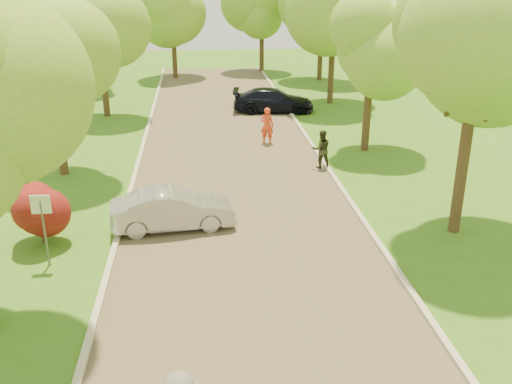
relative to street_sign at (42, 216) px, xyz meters
name	(u,v)px	position (x,y,z in m)	size (l,w,h in m)	color
ground	(265,335)	(5.80, -4.00, -1.56)	(100.00, 100.00, 0.00)	#3A6919
road	(239,204)	(5.80, 4.00, -1.56)	(8.00, 60.00, 0.01)	#4C4438
curb_left	(126,207)	(1.75, 4.00, -1.50)	(0.18, 60.00, 0.12)	#B2AD9E
curb_right	(348,198)	(9.85, 4.00, -1.50)	(0.18, 60.00, 0.12)	#B2AD9E
street_sign	(42,216)	(0.00, 0.00, 0.00)	(0.55, 0.06, 2.17)	#59595E
red_shrub	(40,210)	(-0.50, 1.50, -0.47)	(1.70, 1.70, 1.95)	#382619
tree_l_midb	(55,62)	(-1.01, 8.00, 3.02)	(4.30, 4.20, 6.62)	#382619
tree_l_far	(102,18)	(-0.59, 18.00, 3.90)	(4.92, 4.80, 7.79)	#382619
tree_r_mida	(485,59)	(12.82, 1.00, 3.97)	(5.13, 5.00, 7.95)	#382619
tree_r_midb	(376,44)	(12.40, 10.00, 3.32)	(4.51, 4.40, 7.01)	#382619
tree_r_far	(338,7)	(13.03, 20.00, 4.27)	(5.33, 5.20, 8.34)	#382619
tree_bg_a	(83,11)	(-2.98, 26.00, 3.75)	(5.12, 5.00, 7.72)	#382619
tree_bg_b	(325,4)	(14.02, 28.00, 3.97)	(5.12, 5.00, 7.95)	#382619
tree_bg_c	(175,11)	(3.01, 30.00, 3.46)	(4.92, 4.80, 7.33)	#382619
tree_bg_d	(265,4)	(10.02, 32.00, 3.75)	(5.12, 5.00, 7.72)	#382619
silver_sedan	(173,210)	(3.50, 2.18, -0.91)	(1.39, 3.99, 1.31)	#A4A4A8
dark_sedan	(273,100)	(8.92, 18.01, -0.87)	(1.94, 4.76, 1.38)	black
person_striped	(267,126)	(7.74, 11.55, -0.68)	(0.65, 0.43, 1.78)	red
person_olive	(321,149)	(9.60, 7.67, -0.73)	(0.81, 0.63, 1.66)	#2A2D1B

